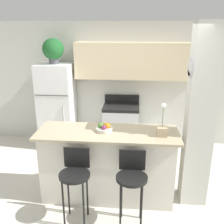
# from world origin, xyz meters

# --- Properties ---
(ground_plane) EXTENTS (14.00, 14.00, 0.00)m
(ground_plane) POSITION_xyz_m (0.00, 0.00, 0.00)
(ground_plane) COLOR beige
(wall_back) EXTENTS (5.60, 0.38, 2.55)m
(wall_back) POSITION_xyz_m (0.16, 1.99, 1.49)
(wall_back) COLOR silver
(wall_back) RESTS_ON ground_plane
(pillar_right) EXTENTS (0.38, 0.32, 2.55)m
(pillar_right) POSITION_xyz_m (1.25, 0.05, 1.28)
(pillar_right) COLOR silver
(pillar_right) RESTS_ON ground_plane
(counter_bar) EXTENTS (2.00, 0.69, 1.06)m
(counter_bar) POSITION_xyz_m (0.00, 0.00, 0.53)
(counter_bar) COLOR silver
(counter_bar) RESTS_ON ground_plane
(refrigerator) EXTENTS (0.68, 0.65, 1.75)m
(refrigerator) POSITION_xyz_m (-1.23, 1.69, 0.87)
(refrigerator) COLOR white
(refrigerator) RESTS_ON ground_plane
(stove_range) EXTENTS (0.73, 0.60, 1.07)m
(stove_range) POSITION_xyz_m (0.10, 1.72, 0.46)
(stove_range) COLOR silver
(stove_range) RESTS_ON ground_plane
(bar_stool_left) EXTENTS (0.40, 0.40, 1.00)m
(bar_stool_left) POSITION_xyz_m (-0.36, -0.53, 0.68)
(bar_stool_left) COLOR black
(bar_stool_left) RESTS_ON ground_plane
(bar_stool_right) EXTENTS (0.40, 0.40, 1.00)m
(bar_stool_right) POSITION_xyz_m (0.36, -0.53, 0.68)
(bar_stool_right) COLOR black
(bar_stool_right) RESTS_ON ground_plane
(potted_plant_on_fridge) EXTENTS (0.42, 0.42, 0.49)m
(potted_plant_on_fridge) POSITION_xyz_m (-1.23, 1.69, 2.02)
(potted_plant_on_fridge) COLOR #4C4C51
(potted_plant_on_fridge) RESTS_ON refrigerator
(orchid_vase) EXTENTS (0.13, 0.13, 0.46)m
(orchid_vase) POSITION_xyz_m (0.74, -0.07, 1.17)
(orchid_vase) COLOR tan
(orchid_vase) RESTS_ON counter_bar
(fruit_bowl) EXTENTS (0.23, 0.23, 0.12)m
(fruit_bowl) POSITION_xyz_m (-0.05, 0.02, 1.10)
(fruit_bowl) COLOR silver
(fruit_bowl) RESTS_ON counter_bar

